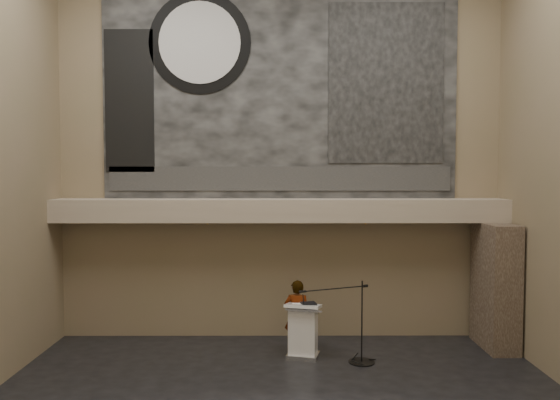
{
  "coord_description": "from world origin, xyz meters",
  "views": [
    {
      "loc": [
        -0.04,
        -8.47,
        3.81
      ],
      "look_at": [
        0.0,
        3.2,
        3.2
      ],
      "focal_mm": 35.0,
      "sensor_mm": 36.0,
      "label": 1
    }
  ],
  "objects": [
    {
      "name": "binder",
      "position": [
        0.58,
        2.53,
        1.12
      ],
      "size": [
        0.34,
        0.3,
        0.04
      ],
      "primitive_type": "cube",
      "rotation": [
        0.0,
        0.0,
        0.24
      ],
      "color": "black",
      "rests_on": "lectern"
    },
    {
      "name": "mic_stand",
      "position": [
        1.58,
        2.19,
        0.26
      ],
      "size": [
        1.53,
        0.77,
        1.65
      ],
      "rotation": [
        0.0,
        0.0,
        0.38
      ],
      "color": "black",
      "rests_on": "floor"
    },
    {
      "name": "banner_building_print",
      "position": [
        2.4,
        3.93,
        5.8
      ],
      "size": [
        2.6,
        0.02,
        3.6
      ],
      "primitive_type": "cube",
      "color": "black",
      "rests_on": "banner"
    },
    {
      "name": "lectern",
      "position": [
        0.47,
        2.54,
        0.55
      ],
      "size": [
        0.81,
        0.66,
        1.13
      ],
      "rotation": [
        0.0,
        0.0,
        -0.25
      ],
      "color": "silver",
      "rests_on": "floor"
    },
    {
      "name": "banner_brick_print",
      "position": [
        -3.4,
        3.93,
        5.4
      ],
      "size": [
        1.1,
        0.02,
        3.2
      ],
      "primitive_type": "cube",
      "color": "black",
      "rests_on": "banner"
    },
    {
      "name": "wall_front",
      "position": [
        0.0,
        -4.0,
        4.25
      ],
      "size": [
        10.0,
        0.02,
        8.5
      ],
      "primitive_type": "cube",
      "color": "#7F7150",
      "rests_on": "floor"
    },
    {
      "name": "wall_back",
      "position": [
        0.0,
        4.0,
        4.25
      ],
      "size": [
        10.0,
        0.02,
        8.5
      ],
      "primitive_type": "cube",
      "color": "#7F7150",
      "rests_on": "floor"
    },
    {
      "name": "banner_text_strip",
      "position": [
        0.0,
        3.93,
        3.65
      ],
      "size": [
        7.76,
        0.02,
        0.55
      ],
      "primitive_type": "cube",
      "color": "#2D2D2D",
      "rests_on": "banner"
    },
    {
      "name": "sprinkler_right",
      "position": [
        1.9,
        3.55,
        2.67
      ],
      "size": [
        0.04,
        0.04,
        0.06
      ],
      "primitive_type": "cylinder",
      "color": "#B2893D",
      "rests_on": "soffit"
    },
    {
      "name": "soffit",
      "position": [
        0.0,
        3.6,
        2.95
      ],
      "size": [
        10.0,
        0.8,
        0.5
      ],
      "primitive_type": "cube",
      "color": "tan",
      "rests_on": "wall_back"
    },
    {
      "name": "speaker_person",
      "position": [
        0.36,
        2.88,
        0.77
      ],
      "size": [
        0.61,
        0.46,
        1.53
      ],
      "primitive_type": "imported",
      "rotation": [
        0.0,
        0.0,
        2.97
      ],
      "color": "silver",
      "rests_on": "floor"
    },
    {
      "name": "banner_clock_face",
      "position": [
        -1.8,
        3.91,
        6.7
      ],
      "size": [
        1.84,
        0.02,
        1.84
      ],
      "primitive_type": "cylinder",
      "rotation": [
        1.57,
        0.0,
        0.0
      ],
      "color": "silver",
      "rests_on": "banner"
    },
    {
      "name": "papers",
      "position": [
        0.37,
        2.48,
        1.1
      ],
      "size": [
        0.24,
        0.33,
        0.0
      ],
      "primitive_type": "cube",
      "rotation": [
        0.0,
        0.0,
        0.03
      ],
      "color": "white",
      "rests_on": "lectern"
    },
    {
      "name": "sprinkler_left",
      "position": [
        -1.6,
        3.55,
        2.67
      ],
      "size": [
        0.04,
        0.04,
        0.06
      ],
      "primitive_type": "cylinder",
      "color": "#B2893D",
      "rests_on": "soffit"
    },
    {
      "name": "banner",
      "position": [
        0.0,
        3.97,
        5.7
      ],
      "size": [
        8.0,
        0.05,
        5.0
      ],
      "primitive_type": "cube",
      "color": "black",
      "rests_on": "wall_back"
    },
    {
      "name": "stone_pier",
      "position": [
        4.65,
        3.15,
        1.35
      ],
      "size": [
        0.6,
        1.4,
        2.7
      ],
      "primitive_type": "cube",
      "color": "#443529",
      "rests_on": "floor"
    },
    {
      "name": "banner_clock_rim",
      "position": [
        -1.8,
        3.93,
        6.7
      ],
      "size": [
        2.3,
        0.02,
        2.3
      ],
      "primitive_type": "cylinder",
      "rotation": [
        1.57,
        0.0,
        0.0
      ],
      "color": "black",
      "rests_on": "banner"
    }
  ]
}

